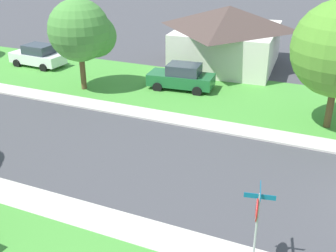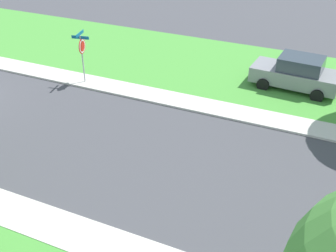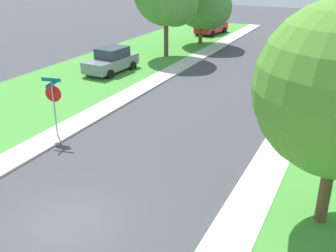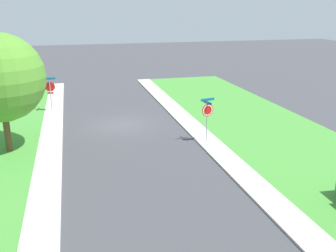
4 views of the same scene
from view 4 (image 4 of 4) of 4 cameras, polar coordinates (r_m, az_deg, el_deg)
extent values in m
plane|color=#424247|center=(26.53, -7.13, 0.19)|extent=(120.00, 120.00, 0.00)
cube|color=beige|center=(15.39, -18.76, -14.24)|extent=(1.40, 56.00, 0.10)
cube|color=beige|center=(17.22, 14.69, -10.22)|extent=(1.40, 56.00, 0.10)
cylinder|color=#9E9EA3|center=(30.50, -17.47, 4.36)|extent=(0.07, 0.07, 2.60)
cylinder|color=red|center=(30.40, -17.59, 5.75)|extent=(0.76, 0.09, 0.76)
cylinder|color=white|center=(30.42, -17.58, 5.76)|extent=(0.67, 0.06, 0.67)
cylinder|color=red|center=(30.42, -17.58, 5.76)|extent=(0.55, 0.05, 0.55)
cube|color=#0F5B84|center=(30.23, -17.71, 6.92)|extent=(0.92, 0.10, 0.16)
cube|color=#0F5B84|center=(30.26, -17.68, 6.56)|extent=(0.10, 0.92, 0.16)
cube|color=red|center=(30.50, -17.50, 4.83)|extent=(0.44, 0.06, 0.14)
cylinder|color=#9E9EA3|center=(22.71, 5.95, 0.63)|extent=(0.07, 0.07, 2.60)
cylinder|color=red|center=(22.46, 6.08, 2.42)|extent=(0.75, 0.18, 0.76)
cylinder|color=white|center=(22.44, 6.11, 2.41)|extent=(0.66, 0.14, 0.67)
cylinder|color=red|center=(22.44, 6.11, 2.41)|extent=(0.54, 0.11, 0.55)
cube|color=#0F5B84|center=(22.34, 6.07, 4.04)|extent=(0.91, 0.20, 0.16)
cube|color=#0F5B84|center=(22.38, 6.05, 3.56)|extent=(0.20, 0.91, 0.16)
cylinder|color=brown|center=(22.95, -23.36, -0.60)|extent=(0.36, 0.36, 2.60)
sphere|color=#52922D|center=(22.26, -24.31, 6.74)|extent=(4.85, 4.85, 4.85)
camera|label=1|loc=(28.28, 26.29, 18.97)|focal=44.07mm
camera|label=2|loc=(12.09, -66.10, 15.70)|focal=45.21mm
camera|label=3|loc=(32.95, -22.50, 15.78)|focal=42.24mm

